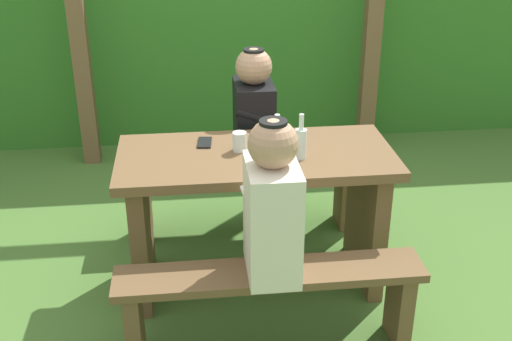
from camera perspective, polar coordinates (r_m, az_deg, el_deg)
The scene contains 13 objects.
ground_plane at distance 3.59m, azimuth 0.00°, elevation -9.78°, with size 12.00×12.00×0.00m, color #476E2F.
hedge_backdrop at distance 5.43m, azimuth -2.89°, elevation 12.18°, with size 6.40×0.65×1.66m, color #317024.
pergola_post_left at distance 4.83m, azimuth -15.67°, elevation 12.11°, with size 0.12×0.12×2.07m, color brown.
pergola_post_right at distance 4.98m, azimuth 10.45°, elevation 12.99°, with size 0.12×0.12×2.07m, color brown.
picnic_table at distance 3.32m, azimuth 0.00°, elevation -2.39°, with size 1.40×0.64×0.77m.
bench_near at distance 2.95m, azimuth 1.26°, elevation -10.95°, with size 1.40×0.24×0.44m.
bench_far at distance 3.91m, azimuth -0.93°, elevation -1.23°, with size 1.40×0.24×0.44m.
person_white_shirt at distance 2.71m, azimuth 1.46°, elevation -3.09°, with size 0.25×0.35×0.72m.
person_black_coat at distance 3.73m, azimuth -0.20°, elevation 5.09°, with size 0.25×0.35×0.72m.
drinking_glass at distance 3.22m, azimuth -1.48°, elevation 2.61°, with size 0.07×0.07×0.10m, color silver.
bottle_left at distance 3.12m, azimuth 4.03°, elevation 2.54°, with size 0.06×0.06×0.23m.
bottle_right at distance 3.12m, azimuth 1.89°, elevation 2.59°, with size 0.06×0.06×0.23m.
cell_phone at distance 3.33m, azimuth -4.62°, elevation 2.51°, with size 0.07×0.14×0.01m, color black.
Camera 1 is at (-0.33, -2.92, 2.07)m, focal length 44.69 mm.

